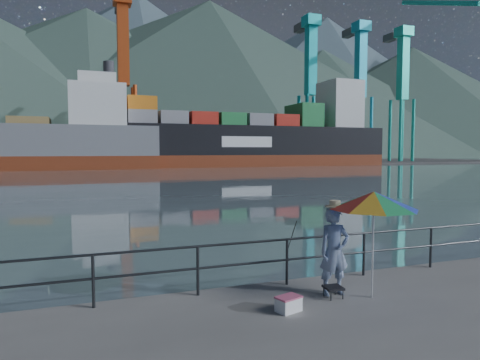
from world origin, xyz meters
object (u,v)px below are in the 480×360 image
at_px(fisherman, 334,251).
at_px(beach_umbrella, 374,201).
at_px(container_ship, 246,136).
at_px(cooler_bag, 288,305).

bearing_deg(fisherman, beach_umbrella, -31.79).
relative_size(beach_umbrella, container_ship, 0.04).
xyz_separation_m(beach_umbrella, cooler_bag, (-1.90, -0.09, -1.82)).
bearing_deg(beach_umbrella, cooler_bag, -177.16).
distance_m(beach_umbrella, cooler_bag, 2.63).
height_order(cooler_bag, container_ship, container_ship).
distance_m(fisherman, beach_umbrella, 1.29).
bearing_deg(fisherman, container_ship, 73.81).
height_order(beach_umbrella, container_ship, container_ship).
xyz_separation_m(beach_umbrella, container_ship, (25.21, 72.91, 3.88)).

